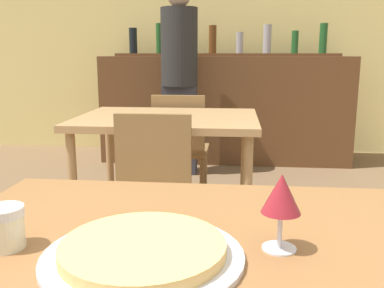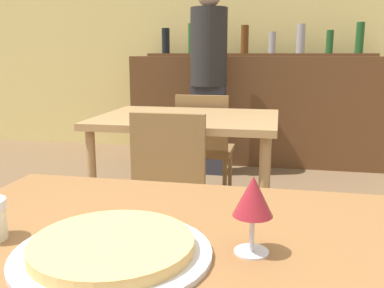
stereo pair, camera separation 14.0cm
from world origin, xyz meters
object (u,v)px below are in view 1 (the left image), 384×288
at_px(person_standing, 179,73).
at_px(wine_glass, 281,196).
at_px(chair_far_side_back, 180,143).
at_px(cheese_shaker, 4,227).
at_px(chair_far_side_front, 150,192).
at_px(pizza_tray, 143,251).

xyz_separation_m(person_standing, wine_glass, (0.61, -3.19, -0.10)).
bearing_deg(chair_far_side_back, cheese_shaker, 88.41).
bearing_deg(chair_far_side_back, chair_far_side_front, 90.00).
distance_m(pizza_tray, person_standing, 3.28).
xyz_separation_m(pizza_tray, person_standing, (-0.35, 3.26, 0.20)).
bearing_deg(cheese_shaker, chair_far_side_front, 86.82).
height_order(pizza_tray, person_standing, person_standing).
relative_size(chair_far_side_back, pizza_tray, 2.17).
distance_m(chair_far_side_back, cheese_shaker, 2.34).
bearing_deg(cheese_shaker, chair_far_side_back, 88.41).
bearing_deg(wine_glass, chair_far_side_back, 102.25).
distance_m(cheese_shaker, wine_glass, 0.56).
bearing_deg(person_standing, chair_far_side_front, -86.67).
height_order(chair_far_side_front, chair_far_side_back, same).
distance_m(chair_far_side_front, person_standing, 2.13).
distance_m(chair_far_side_front, wine_glass, 1.27).
bearing_deg(cheese_shaker, wine_glass, 5.02).
distance_m(pizza_tray, cheese_shaker, 0.29).
distance_m(chair_far_side_back, pizza_tray, 2.37).
distance_m(cheese_shaker, person_standing, 3.24).
bearing_deg(wine_glass, pizza_tray, -165.13).
bearing_deg(chair_far_side_front, wine_glass, -66.05).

